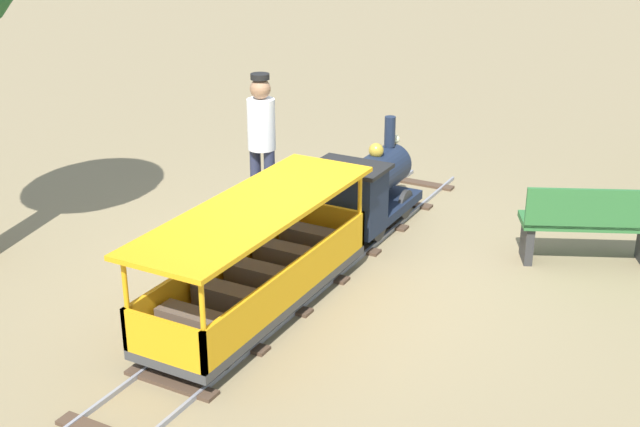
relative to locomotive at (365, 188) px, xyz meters
The scene contains 6 objects.
ground_plane 1.19m from the locomotive, 90.00° to the right, with size 60.00×60.00×0.00m, color #8C7A56.
track 1.29m from the locomotive, 90.00° to the right, with size 0.79×6.40×0.04m.
locomotive is the anchor object (origin of this frame).
passenger_car 2.10m from the locomotive, 90.00° to the right, with size 0.85×2.70×0.97m.
conductor_person 1.26m from the locomotive, 169.99° to the right, with size 0.30×0.30×1.62m.
park_bench 2.28m from the locomotive, ahead, with size 1.35×0.91×0.82m.
Camera 1 is at (3.50, -6.37, 3.50)m, focal length 46.80 mm.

